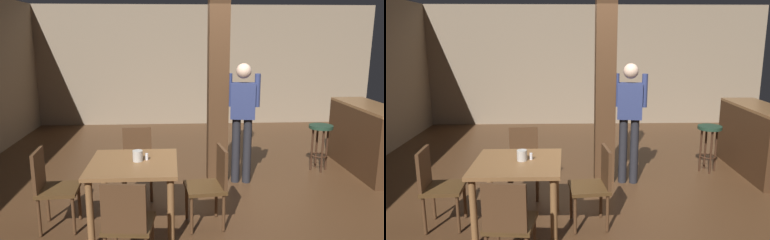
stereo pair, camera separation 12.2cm
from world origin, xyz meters
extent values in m
plane|color=#4C301C|center=(0.00, 0.00, 0.00)|extent=(10.80, 10.80, 0.00)
cube|color=gray|center=(0.00, 4.50, 1.40)|extent=(8.00, 0.10, 2.80)
cube|color=#4C301C|center=(-0.17, 0.77, 1.40)|extent=(0.28, 0.28, 2.80)
cube|color=brown|center=(-1.24, -0.62, 0.74)|extent=(0.93, 0.93, 0.04)
cylinder|color=brown|center=(-0.84, -0.22, 0.36)|extent=(0.07, 0.07, 0.72)
cylinder|color=brown|center=(-1.64, -0.22, 0.36)|extent=(0.07, 0.07, 0.72)
cylinder|color=brown|center=(-0.84, -1.01, 0.36)|extent=(0.07, 0.07, 0.72)
cylinder|color=brown|center=(-1.64, -1.01, 0.36)|extent=(0.07, 0.07, 0.72)
cube|color=#4C3319|center=(-0.47, -0.61, 0.45)|extent=(0.46, 0.46, 0.04)
cube|color=#4C301C|center=(-0.28, -0.59, 0.68)|extent=(0.08, 0.38, 0.45)
cylinder|color=#4C301C|center=(-0.63, -0.80, 0.23)|extent=(0.04, 0.04, 0.43)
cylinder|color=#4C301C|center=(-0.66, -0.45, 0.23)|extent=(0.04, 0.04, 0.43)
cylinder|color=#4C301C|center=(-0.28, -0.76, 0.23)|extent=(0.04, 0.04, 0.43)
cylinder|color=#4C301C|center=(-0.32, -0.42, 0.23)|extent=(0.04, 0.04, 0.43)
cube|color=#4C3319|center=(-1.21, -1.38, 0.45)|extent=(0.46, 0.46, 0.04)
cube|color=#4C301C|center=(-1.23, -1.57, 0.68)|extent=(0.38, 0.07, 0.45)
cylinder|color=#4C301C|center=(-1.37, -1.19, 0.23)|extent=(0.04, 0.04, 0.43)
cylinder|color=#4C301C|center=(-1.02, -1.23, 0.23)|extent=(0.04, 0.04, 0.43)
cube|color=#4C3319|center=(-2.06, -0.58, 0.45)|extent=(0.45, 0.45, 0.04)
cube|color=#4C301C|center=(-2.25, -0.59, 0.68)|extent=(0.06, 0.38, 0.45)
cylinder|color=#4C301C|center=(-1.90, -0.39, 0.23)|extent=(0.04, 0.04, 0.43)
cylinder|color=#4C301C|center=(-1.88, -0.74, 0.23)|extent=(0.04, 0.04, 0.43)
cylinder|color=#4C301C|center=(-2.25, -0.41, 0.23)|extent=(0.04, 0.04, 0.43)
cylinder|color=#4C301C|center=(-2.22, -0.76, 0.23)|extent=(0.04, 0.04, 0.43)
cube|color=#4C3319|center=(-1.28, 0.18, 0.45)|extent=(0.44, 0.44, 0.04)
cube|color=#4C301C|center=(-1.29, 0.38, 0.68)|extent=(0.38, 0.06, 0.45)
cylinder|color=#4C301C|center=(-1.09, 0.02, 0.23)|extent=(0.04, 0.04, 0.43)
cylinder|color=#4C301C|center=(-1.44, 0.00, 0.23)|extent=(0.04, 0.04, 0.43)
cylinder|color=#4C301C|center=(-1.11, 0.37, 0.23)|extent=(0.04, 0.04, 0.43)
cylinder|color=#4C301C|center=(-1.46, 0.35, 0.23)|extent=(0.04, 0.04, 0.43)
cylinder|color=beige|center=(-1.19, -0.59, 0.82)|extent=(0.11, 0.11, 0.12)
cylinder|color=silver|center=(-1.10, -0.55, 0.80)|extent=(0.03, 0.03, 0.07)
cube|color=navy|center=(0.17, 0.65, 1.20)|extent=(0.37, 0.25, 0.50)
sphere|color=beige|center=(0.17, 0.65, 1.61)|extent=(0.24, 0.24, 0.21)
cylinder|color=#232328|center=(0.25, 0.64, 0.47)|extent=(0.14, 0.14, 0.95)
cylinder|color=#232328|center=(0.09, 0.66, 0.47)|extent=(0.14, 0.14, 0.95)
cylinder|color=navy|center=(0.36, 0.62, 1.35)|extent=(0.09, 0.09, 0.46)
cylinder|color=navy|center=(-0.02, 0.68, 1.35)|extent=(0.09, 0.09, 0.46)
cube|color=brown|center=(2.23, 1.02, 1.03)|extent=(0.56, 1.64, 0.04)
cube|color=#422816|center=(2.13, 1.02, 0.50)|extent=(0.36, 1.64, 1.01)
cylinder|color=#1E3828|center=(1.49, 1.08, 0.71)|extent=(0.37, 0.37, 0.05)
torus|color=#382114|center=(1.49, 1.08, 0.25)|extent=(0.26, 0.26, 0.02)
cylinder|color=#382114|center=(1.49, 1.20, 0.34)|extent=(0.03, 0.03, 0.68)
cylinder|color=#382114|center=(1.49, 0.96, 0.34)|extent=(0.03, 0.03, 0.68)
cylinder|color=#382114|center=(1.61, 1.08, 0.34)|extent=(0.03, 0.03, 0.68)
cylinder|color=#382114|center=(1.38, 1.08, 0.34)|extent=(0.03, 0.03, 0.68)
camera|label=1|loc=(-0.83, -4.45, 2.07)|focal=35.00mm
camera|label=2|loc=(-0.70, -4.45, 2.07)|focal=35.00mm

